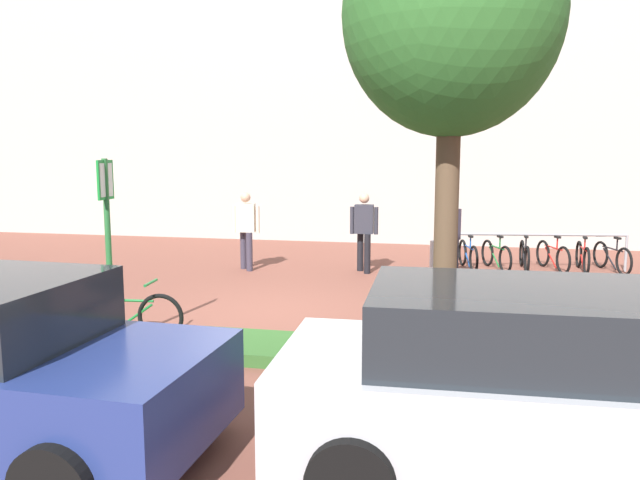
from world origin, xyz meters
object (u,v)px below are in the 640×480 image
(bike_at_sign, at_px, (125,314))
(person_suited_navy, at_px, (364,227))
(parking_sign_post, at_px, (107,225))
(car_silver_sedan, at_px, (543,387))
(bollard_steel, at_px, (434,264))
(tree_sidewalk, at_px, (452,18))
(person_suited_dark, at_px, (450,233))
(bike_rack_cluster, at_px, (539,255))
(person_casual_tan, at_px, (246,226))

(bike_at_sign, relative_size, person_suited_navy, 0.98)
(parking_sign_post, xyz_separation_m, car_silver_sedan, (5.22, -2.52, -0.88))
(bollard_steel, xyz_separation_m, car_silver_sedan, (1.05, -7.12, 0.31))
(person_suited_navy, bearing_deg, parking_sign_post, -114.54)
(tree_sidewalk, xyz_separation_m, person_suited_dark, (0.04, 5.10, -3.12))
(parking_sign_post, xyz_separation_m, person_suited_dark, (4.46, 5.13, -0.65))
(bike_rack_cluster, bearing_deg, parking_sign_post, -133.31)
(tree_sidewalk, relative_size, car_silver_sedan, 1.27)
(bike_rack_cluster, relative_size, bollard_steel, 4.14)
(car_silver_sedan, bearing_deg, bike_rack_cluster, 82.79)
(parking_sign_post, height_order, person_casual_tan, parking_sign_post)
(tree_sidewalk, height_order, person_suited_dark, tree_sidewalk)
(car_silver_sedan, bearing_deg, tree_sidewalk, 107.53)
(person_suited_dark, height_order, car_silver_sedan, person_suited_dark)
(person_suited_dark, bearing_deg, bollard_steel, -118.26)
(parking_sign_post, bearing_deg, bike_at_sign, 74.07)
(parking_sign_post, height_order, person_suited_dark, parking_sign_post)
(tree_sidewalk, height_order, bike_at_sign, tree_sidewalk)
(person_suited_navy, bearing_deg, bike_rack_cluster, 14.86)
(bike_at_sign, height_order, car_silver_sedan, car_silver_sedan)
(tree_sidewalk, bearing_deg, bike_rack_cluster, 73.65)
(bollard_steel, bearing_deg, parking_sign_post, -132.21)
(person_suited_dark, bearing_deg, car_silver_sedan, -84.32)
(bike_rack_cluster, distance_m, person_suited_navy, 3.93)
(tree_sidewalk, height_order, person_suited_navy, tree_sidewalk)
(parking_sign_post, bearing_deg, tree_sidewalk, 0.38)
(tree_sidewalk, distance_m, car_silver_sedan, 4.28)
(bike_at_sign, bearing_deg, bike_rack_cluster, 45.97)
(parking_sign_post, relative_size, person_suited_dark, 1.46)
(bike_at_sign, bearing_deg, person_casual_tan, 90.02)
(parking_sign_post, xyz_separation_m, bike_rack_cluster, (6.40, 6.78, -1.29))
(bike_at_sign, distance_m, car_silver_sedan, 5.86)
(parking_sign_post, distance_m, person_suited_navy, 6.40)
(person_suited_navy, relative_size, car_silver_sedan, 0.40)
(tree_sidewalk, distance_m, bollard_steel, 5.85)
(tree_sidewalk, relative_size, bollard_steel, 6.13)
(tree_sidewalk, relative_size, bike_rack_cluster, 1.48)
(person_suited_navy, xyz_separation_m, person_suited_dark, (1.81, -0.66, 0.00))
(person_suited_navy, bearing_deg, person_suited_dark, -19.94)
(person_suited_navy, distance_m, car_silver_sedan, 8.70)
(tree_sidewalk, bearing_deg, car_silver_sedan, -72.47)
(bike_rack_cluster, distance_m, person_suited_dark, 2.63)
(tree_sidewalk, xyz_separation_m, bike_rack_cluster, (1.98, 6.76, -3.76))
(person_suited_dark, bearing_deg, bike_at_sign, -131.89)
(tree_sidewalk, distance_m, person_suited_dark, 5.98)
(tree_sidewalk, relative_size, bike_at_sign, 3.29)
(bike_at_sign, relative_size, bike_rack_cluster, 0.45)
(bike_rack_cluster, bearing_deg, bollard_steel, -135.49)
(tree_sidewalk, xyz_separation_m, person_suited_navy, (-1.77, 5.76, -3.12))
(parking_sign_post, height_order, person_suited_navy, parking_sign_post)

